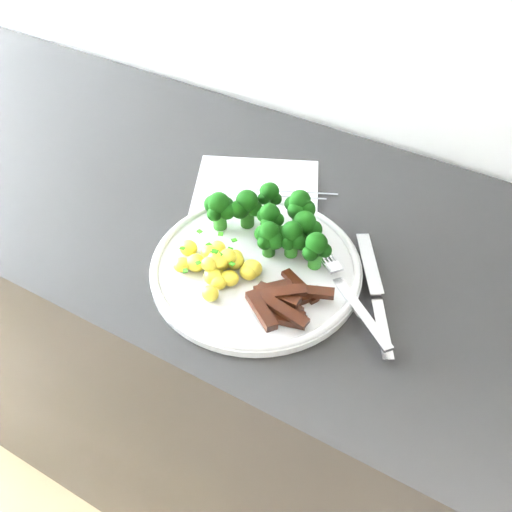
% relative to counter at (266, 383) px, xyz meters
% --- Properties ---
extents(counter, '(2.30, 0.57, 0.86)m').
position_rel_counter_xyz_m(counter, '(0.00, 0.00, 0.00)').
color(counter, black).
rests_on(counter, ground).
extents(recipe_paper, '(0.30, 0.34, 0.00)m').
position_rel_counter_xyz_m(recipe_paper, '(-0.04, 0.02, 0.43)').
color(recipe_paper, white).
rests_on(recipe_paper, counter).
extents(plate, '(0.30, 0.30, 0.02)m').
position_rel_counter_xyz_m(plate, '(0.03, -0.09, 0.44)').
color(plate, silver).
rests_on(plate, counter).
extents(broccoli, '(0.21, 0.11, 0.07)m').
position_rel_counter_xyz_m(broccoli, '(0.02, -0.03, 0.48)').
color(broccoli, '#1E5C15').
rests_on(broccoli, plate).
extents(potatoes, '(0.13, 0.10, 0.04)m').
position_rel_counter_xyz_m(potatoes, '(-0.01, -0.12, 0.46)').
color(potatoes, yellow).
rests_on(potatoes, plate).
extents(beef_strips, '(0.11, 0.12, 0.03)m').
position_rel_counter_xyz_m(beef_strips, '(0.10, -0.14, 0.45)').
color(beef_strips, black).
rests_on(beef_strips, plate).
extents(fork, '(0.17, 0.14, 0.02)m').
position_rel_counter_xyz_m(fork, '(0.17, -0.08, 0.45)').
color(fork, silver).
rests_on(fork, plate).
extents(knife, '(0.13, 0.20, 0.02)m').
position_rel_counter_xyz_m(knife, '(0.20, -0.07, 0.44)').
color(knife, silver).
rests_on(knife, plate).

